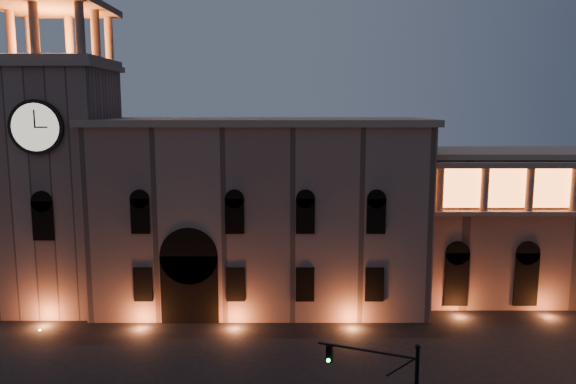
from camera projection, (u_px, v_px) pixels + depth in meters
name	position (u px, v px, depth m)	size (l,w,h in m)	color
government_building	(261.00, 212.00, 53.52)	(30.80, 12.80, 17.60)	#806153
clock_tower	(62.00, 174.00, 52.01)	(9.80, 9.80, 32.40)	#806153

